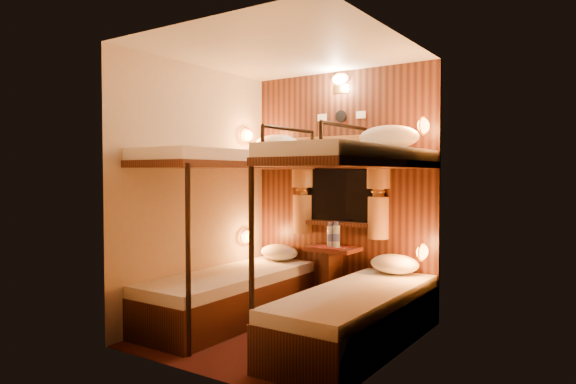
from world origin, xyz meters
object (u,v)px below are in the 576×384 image
Objects in this scene: bunk_left at (231,261)px; bunk_right at (356,276)px; bottle_right at (336,236)px; bottle_left at (330,236)px; table at (333,271)px.

bunk_right is (1.30, 0.00, 0.00)m from bunk_left.
bottle_right is (-0.61, 0.78, 0.20)m from bunk_right.
bunk_left and bunk_right have the same top height.
bottle_right is (0.07, 0.00, 0.01)m from bottle_left.
bunk_left reaches higher than table.
bunk_left is 1.02m from bottle_left.
bottle_right reaches higher than table.
bottle_left is at bearing 51.22° from bunk_left.
bunk_right is at bearing 0.00° from bunk_left.
table is at bearing -179.14° from bottle_right.
table is (-0.65, 0.78, -0.14)m from bunk_right.
bottle_left is at bearing -176.36° from bottle_right.
table is at bearing 129.67° from bunk_right.
bottle_right reaches higher than bottle_left.
bunk_left is 1.02m from table.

